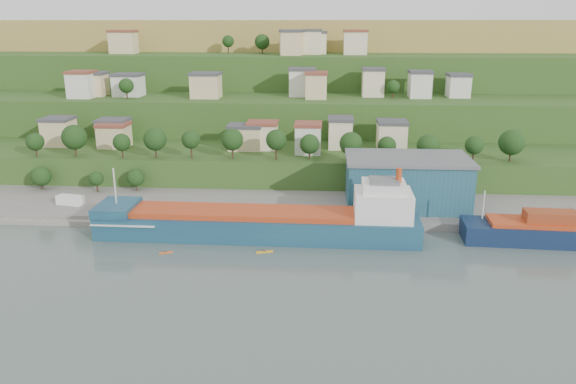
# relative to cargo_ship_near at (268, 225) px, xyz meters

# --- Properties ---
(ground) EXTENTS (500.00, 500.00, 0.00)m
(ground) POSITION_rel_cargo_ship_near_xyz_m (-3.55, -9.25, -3.00)
(ground) COLOR #445350
(ground) RESTS_ON ground
(quay) EXTENTS (220.00, 26.00, 4.00)m
(quay) POSITION_rel_cargo_ship_near_xyz_m (16.45, 18.75, -3.00)
(quay) COLOR slate
(quay) RESTS_ON ground
(pebble_beach) EXTENTS (40.00, 18.00, 2.40)m
(pebble_beach) POSITION_rel_cargo_ship_near_xyz_m (-58.55, 12.75, -3.00)
(pebble_beach) COLOR slate
(pebble_beach) RESTS_ON ground
(hillside) EXTENTS (360.00, 210.88, 96.00)m
(hillside) POSITION_rel_cargo_ship_near_xyz_m (-3.57, 159.46, -2.93)
(hillside) COLOR #284719
(hillside) RESTS_ON ground
(cargo_ship_near) EXTENTS (73.32, 12.47, 18.82)m
(cargo_ship_near) POSITION_rel_cargo_ship_near_xyz_m (0.00, 0.00, 0.00)
(cargo_ship_near) COLOR navy
(cargo_ship_near) RESTS_ON ground
(warehouse) EXTENTS (31.05, 19.08, 12.80)m
(warehouse) POSITION_rel_cargo_ship_near_xyz_m (33.61, 19.48, 5.43)
(warehouse) COLOR #1E515C
(warehouse) RESTS_ON quay
(caravan) EXTENTS (7.09, 4.05, 3.11)m
(caravan) POSITION_rel_cargo_ship_near_xyz_m (-52.80, 14.51, -0.25)
(caravan) COLOR white
(caravan) RESTS_ON pebble_beach
(dinghy) EXTENTS (3.77, 2.60, 0.71)m
(dinghy) POSITION_rel_cargo_ship_near_xyz_m (-43.73, 8.65, -1.45)
(dinghy) COLOR silver
(dinghy) RESTS_ON pebble_beach
(kayak_orange) EXTENTS (2.85, 1.44, 0.71)m
(kayak_orange) POSITION_rel_cargo_ship_near_xyz_m (-20.72, -10.77, -2.79)
(kayak_orange) COLOR #E95814
(kayak_orange) RESTS_ON ground
(kayak_yellow) EXTENTS (3.67, 1.61, 0.91)m
(kayak_yellow) POSITION_rel_cargo_ship_near_xyz_m (0.27, -8.97, -2.74)
(kayak_yellow) COLOR gold
(kayak_yellow) RESTS_ON ground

